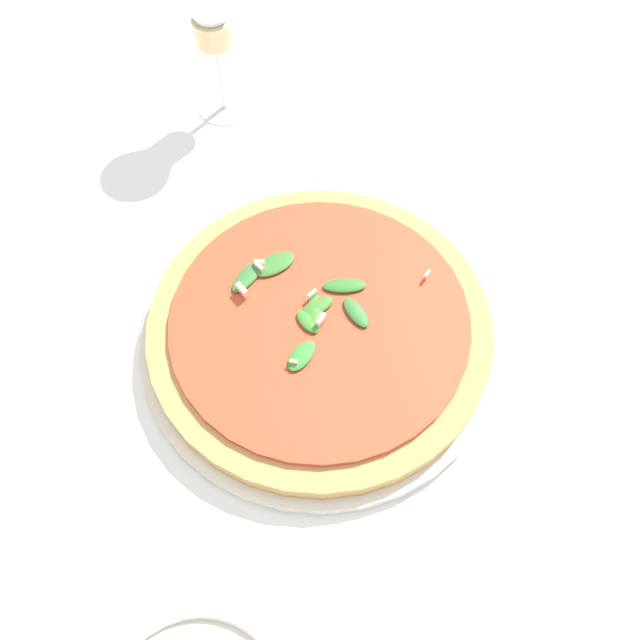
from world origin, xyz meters
TOP-DOWN VIEW (x-y plane):
  - ground_plane at (0.00, 0.00)m, footprint 6.00×6.00m
  - pizza_arugula_main at (0.00, 0.03)m, footprint 0.35×0.35m
  - wine_glass at (0.21, 0.30)m, footprint 0.08×0.08m

SIDE VIEW (x-z plane):
  - ground_plane at x=0.00m, z-range 0.00..0.00m
  - pizza_arugula_main at x=0.00m, z-range -0.01..0.04m
  - wine_glass at x=0.21m, z-range 0.04..0.21m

